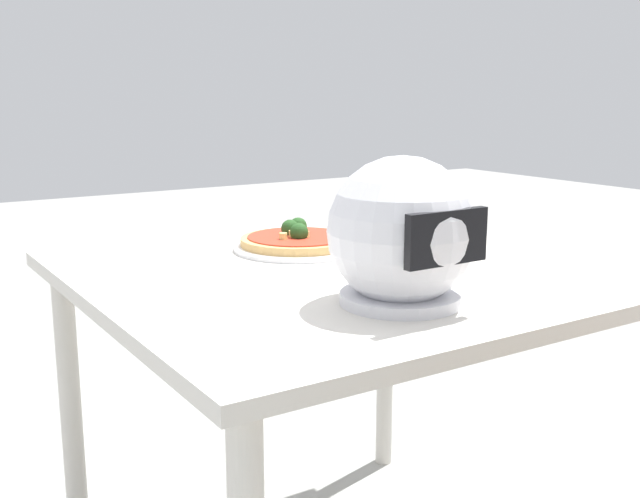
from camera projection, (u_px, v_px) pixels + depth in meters
dining_table at (343, 307)px, 1.61m from camera, size 1.06×1.03×0.77m
pizza_plate at (299, 247)px, 1.76m from camera, size 0.30×0.30×0.01m
pizza at (299, 238)px, 1.76m from camera, size 0.27×0.27×0.06m
motorcycle_helmet at (402, 234)px, 1.30m from camera, size 0.26×0.26×0.26m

